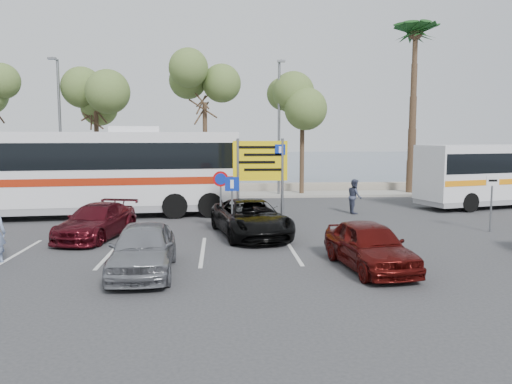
{
  "coord_description": "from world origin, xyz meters",
  "views": [
    {
      "loc": [
        -0.64,
        -16.81,
        3.66
      ],
      "look_at": [
        0.82,
        3.0,
        1.46
      ],
      "focal_mm": 35.0,
      "sensor_mm": 36.0,
      "label": 1
    }
  ],
  "objects": [
    {
      "name": "sign_parking",
      "position": [
        -0.2,
        0.79,
        1.47
      ],
      "size": [
        0.5,
        0.07,
        2.25
      ],
      "color": "slate",
      "rests_on": "ground"
    },
    {
      "name": "ground",
      "position": [
        0.0,
        0.0,
        0.0
      ],
      "size": [
        120.0,
        120.0,
        0.0
      ],
      "primitive_type": "plane",
      "color": "#313134",
      "rests_on": "ground"
    },
    {
      "name": "car_maroon",
      "position": [
        -5.1,
        1.38,
        0.62
      ],
      "size": [
        2.68,
        4.54,
        1.24
      ],
      "primitive_type": "imported",
      "rotation": [
        0.0,
        0.0,
        -0.24
      ],
      "color": "#480C14",
      "rests_on": "ground"
    },
    {
      "name": "direction_sign",
      "position": [
        1.0,
        3.2,
        2.43
      ],
      "size": [
        2.2,
        0.12,
        3.6
      ],
      "color": "slate",
      "rests_on": "ground"
    },
    {
      "name": "seawall",
      "position": [
        0.0,
        16.0,
        0.3
      ],
      "size": [
        48.0,
        0.8,
        0.6
      ],
      "primitive_type": "cube",
      "color": "gray",
      "rests_on": "ground"
    },
    {
      "name": "lane_markings",
      "position": [
        -1.14,
        -1.0,
        0.0
      ],
      "size": [
        12.02,
        4.2,
        0.01
      ],
      "primitive_type": null,
      "color": "silver",
      "rests_on": "ground"
    },
    {
      "name": "street_lamp_right",
      "position": [
        3.0,
        13.52,
        4.6
      ],
      "size": [
        0.45,
        1.15,
        8.01
      ],
      "color": "slate",
      "rests_on": "kerb_strip"
    },
    {
      "name": "sign_taxi",
      "position": [
        9.8,
        1.49,
        1.42
      ],
      "size": [
        0.5,
        0.07,
        2.2
      ],
      "color": "slate",
      "rests_on": "ground"
    },
    {
      "name": "street_lamp_left",
      "position": [
        -10.0,
        13.52,
        4.6
      ],
      "size": [
        0.45,
        1.15,
        8.01
      ],
      "color": "slate",
      "rests_on": "kerb_strip"
    },
    {
      "name": "tree_right",
      "position": [
        4.5,
        14.0,
        6.17
      ],
      "size": [
        3.2,
        3.2,
        7.4
      ],
      "color": "#382619",
      "rests_on": "kerb_strip"
    },
    {
      "name": "kerb_strip",
      "position": [
        0.0,
        14.0,
        0.07
      ],
      "size": [
        44.0,
        2.4,
        0.15
      ],
      "primitive_type": "cube",
      "color": "#9B978D",
      "rests_on": "ground"
    },
    {
      "name": "coach_bus_left",
      "position": [
        -6.5,
        6.5,
        1.92
      ],
      "size": [
        13.51,
        4.28,
        4.14
      ],
      "color": "silver",
      "rests_on": "ground"
    },
    {
      "name": "tree_mid",
      "position": [
        -1.5,
        14.0,
        6.65
      ],
      "size": [
        3.2,
        3.2,
        8.0
      ],
      "color": "#382619",
      "rests_on": "kerb_strip"
    },
    {
      "name": "sign_no_stop",
      "position": [
        -0.6,
        2.38,
        1.58
      ],
      "size": [
        0.6,
        0.08,
        2.35
      ],
      "color": "slate",
      "rests_on": "ground"
    },
    {
      "name": "suv_black",
      "position": [
        0.5,
        1.34,
        0.68
      ],
      "size": [
        3.14,
        5.2,
        1.35
      ],
      "primitive_type": "imported",
      "rotation": [
        0.0,
        0.0,
        0.19
      ],
      "color": "black",
      "rests_on": "ground"
    },
    {
      "name": "car_red",
      "position": [
        3.5,
        -3.5,
        0.67
      ],
      "size": [
        2.05,
        4.09,
        1.34
      ],
      "primitive_type": "imported",
      "rotation": [
        0.0,
        0.0,
        0.12
      ],
      "color": "#4F0D0B",
      "rests_on": "ground"
    },
    {
      "name": "palm_tree",
      "position": [
        11.5,
        14.0,
        9.87
      ],
      "size": [
        4.8,
        4.8,
        11.2
      ],
      "color": "#382619",
      "rests_on": "kerb_strip"
    },
    {
      "name": "sea",
      "position": [
        0.0,
        60.0,
        0.01
      ],
      "size": [
        140.0,
        140.0,
        0.0
      ],
      "primitive_type": "plane",
      "color": "#3E5363",
      "rests_on": "ground"
    },
    {
      "name": "tree_left",
      "position": [
        -8.0,
        14.0,
        6.0
      ],
      "size": [
        3.2,
        3.2,
        7.2
      ],
      "color": "#382619",
      "rests_on": "kerb_strip"
    },
    {
      "name": "car_silver_a",
      "position": [
        -2.7,
        -3.5,
        0.69
      ],
      "size": [
        1.77,
        4.1,
        1.38
      ],
      "primitive_type": "imported",
      "rotation": [
        0.0,
        0.0,
        0.04
      ],
      "color": "gray",
      "rests_on": "ground"
    },
    {
      "name": "pedestrian_far",
      "position": [
        5.82,
        6.5,
        0.83
      ],
      "size": [
        0.67,
        0.83,
        1.65
      ],
      "primitive_type": "imported",
      "rotation": [
        0.0,
        0.0,
        1.52
      ],
      "color": "#383E55",
      "rests_on": "ground"
    }
  ]
}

